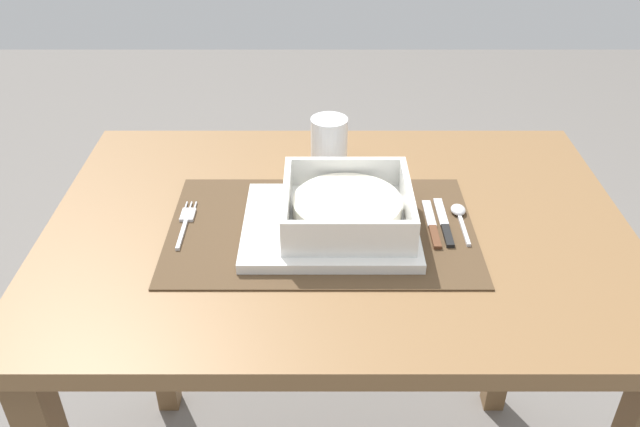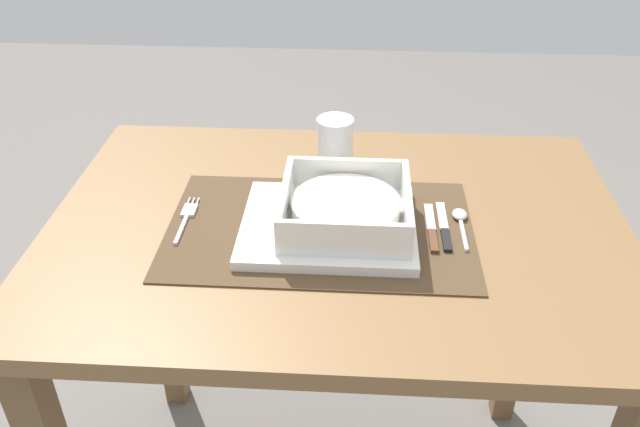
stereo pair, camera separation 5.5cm
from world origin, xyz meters
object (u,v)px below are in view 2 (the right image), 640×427
Objects in this scene: fork at (187,216)px; bread_knife at (432,230)px; spoon at (460,219)px; drinking_glass at (335,144)px; porridge_bowl at (346,209)px; butter_knife at (444,229)px; dining_table at (336,280)px.

bread_knife reaches higher than fork.
spoon is 0.28m from drinking_glass.
porridge_bowl is 0.16m from butter_knife.
spoon reaches higher than fork.
dining_table is 8.42× the size of spoon.
porridge_bowl is 0.19m from spoon.
spoon is at bearing 37.29° from bread_knife.
porridge_bowl is at bearing -167.58° from spoon.
bread_knife is (-0.02, -0.00, 0.00)m from butter_knife.
dining_table is at bearing 174.51° from butter_knife.
butter_knife reaches higher than fork.
bread_knife is at bearing -9.48° from dining_table.
porridge_bowl reaches higher than bread_knife.
fork is at bearing 176.12° from porridge_bowl.
fork is 1.20× the size of spoon.
bread_knife is at bearing -5.84° from fork.
porridge_bowl is 1.78× the size of spoon.
porridge_bowl is 1.48× the size of bread_knife.
fork is 1.45× the size of drinking_glass.
bread_knife is at bearing -52.95° from drinking_glass.
spoon reaches higher than bread_knife.
spoon reaches higher than butter_knife.
drinking_glass is (-0.18, 0.21, 0.04)m from butter_knife.
spoon is at bearing 10.22° from porridge_bowl.
drinking_glass is at bearing 129.77° from bread_knife.
fork is at bearing -175.75° from spoon.
bread_knife is (0.15, -0.02, 0.13)m from dining_table.
bread_knife is (0.14, -0.00, -0.03)m from porridge_bowl.
drinking_glass is at bearing 96.79° from porridge_bowl.
butter_knife is at bearing -6.73° from dining_table.
spoon is (0.20, 0.01, 0.13)m from dining_table.
drinking_glass reaches higher than porridge_bowl.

